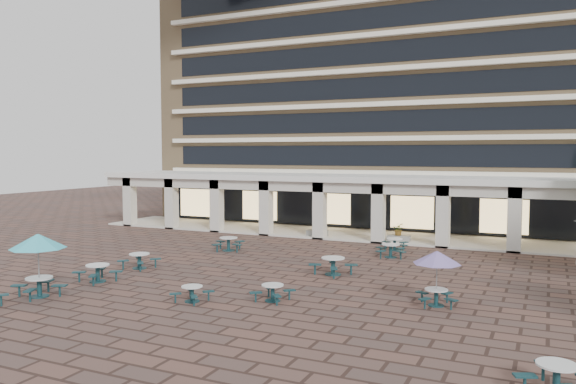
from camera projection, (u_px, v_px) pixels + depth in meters
name	position (u px, v px, depth m)	size (l,w,h in m)	color
ground	(265.00, 277.00, 27.23)	(120.00, 120.00, 0.00)	brown
apartment_building	(398.00, 78.00, 49.37)	(40.00, 15.50, 25.20)	tan
retail_arcade	(359.00, 195.00, 40.40)	(42.00, 6.60, 4.40)	white
picnic_table_1	(98.00, 271.00, 26.16)	(2.10, 2.10, 0.81)	#15363F
picnic_table_2	(273.00, 291.00, 22.75)	(1.62, 1.62, 0.68)	#15363F
picnic_table_3	(557.00, 376.00, 14.02)	(2.06, 2.06, 0.76)	#15363F
picnic_table_4	(38.00, 244.00, 23.31)	(2.29, 2.29, 2.64)	#15363F
picnic_table_5	(192.00, 292.00, 22.66)	(1.51, 1.51, 0.65)	#15363F
picnic_table_7	(333.00, 264.00, 27.67)	(2.35, 2.35, 0.86)	#15363F
picnic_table_8	(139.00, 260.00, 29.15)	(1.82, 1.82, 0.79)	#15363F
picnic_table_10	(391.00, 249.00, 32.27)	(2.02, 2.02, 0.77)	#15363F
picnic_table_11	(437.00, 260.00, 21.93)	(1.88, 1.88, 2.17)	#15363F
picnic_table_12	(229.00, 243.00, 34.46)	(2.26, 2.26, 0.83)	#15363F
picnic_table_13	(395.00, 243.00, 34.62)	(1.87, 1.87, 0.74)	#15363F
planter_left	(317.00, 230.00, 39.91)	(1.50, 0.70, 1.29)	gray
planter_right	(399.00, 234.00, 37.42)	(1.50, 0.69, 1.35)	gray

